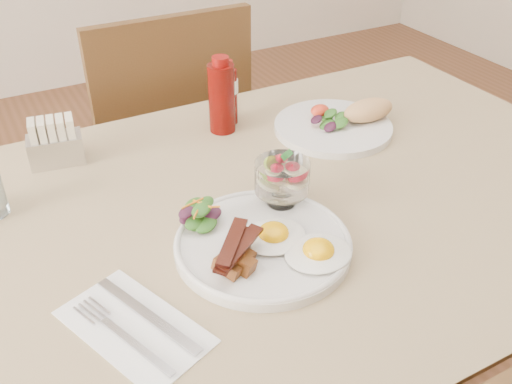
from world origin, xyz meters
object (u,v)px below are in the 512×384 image
object	(u,v)px
table	(286,236)
sugar_caddy	(55,144)
second_plate	(341,122)
ketchup_bottle	(222,97)
chair_far	(166,147)
main_plate	(263,245)
hot_sauce_bottle	(229,93)
fruit_cup	(282,177)

from	to	relation	value
table	sugar_caddy	world-z (taller)	sugar_caddy
second_plate	ketchup_bottle	size ratio (longest dim) A/B	1.65
chair_far	ketchup_bottle	xyz separation A→B (m)	(0.01, -0.38, 0.30)
table	main_plate	world-z (taller)	main_plate
ketchup_bottle	hot_sauce_bottle	xyz separation A→B (m)	(0.03, 0.03, -0.01)
main_plate	fruit_cup	distance (m)	0.12
ketchup_bottle	hot_sauce_bottle	world-z (taller)	ketchup_bottle
chair_far	hot_sauce_bottle	world-z (taller)	chair_far
table	second_plate	size ratio (longest dim) A/B	4.89
hot_sauce_bottle	second_plate	bearing A→B (deg)	-36.03
fruit_cup	hot_sauce_bottle	world-z (taller)	hot_sauce_bottle
main_plate	ketchup_bottle	world-z (taller)	ketchup_bottle
sugar_caddy	chair_far	bearing A→B (deg)	55.31
main_plate	sugar_caddy	size ratio (longest dim) A/B	2.54
table	second_plate	xyz separation A→B (m)	(0.24, 0.17, 0.11)
main_plate	fruit_cup	world-z (taller)	fruit_cup
ketchup_bottle	main_plate	bearing A→B (deg)	-106.60
table	chair_far	size ratio (longest dim) A/B	1.43
hot_sauce_bottle	table	bearing A→B (deg)	-96.97
main_plate	hot_sauce_bottle	size ratio (longest dim) A/B	1.95
table	hot_sauce_bottle	bearing A→B (deg)	83.03
ketchup_bottle	sugar_caddy	distance (m)	0.35
table	hot_sauce_bottle	xyz separation A→B (m)	(0.04, 0.31, 0.16)
ketchup_bottle	sugar_caddy	bearing A→B (deg)	175.00
sugar_caddy	main_plate	bearing A→B (deg)	-52.61
second_plate	hot_sauce_bottle	size ratio (longest dim) A/B	1.90
main_plate	sugar_caddy	distance (m)	0.48
table	fruit_cup	distance (m)	0.16
second_plate	hot_sauce_bottle	world-z (taller)	hot_sauce_bottle
main_plate	second_plate	size ratio (longest dim) A/B	1.03
main_plate	second_plate	world-z (taller)	second_plate
second_plate	hot_sauce_bottle	xyz separation A→B (m)	(-0.20, 0.14, 0.05)
chair_far	fruit_cup	bearing A→B (deg)	-92.48
table	main_plate	size ratio (longest dim) A/B	4.75
fruit_cup	hot_sauce_bottle	xyz separation A→B (m)	(0.07, 0.34, 0.00)
hot_sauce_bottle	sugar_caddy	world-z (taller)	hot_sauce_bottle
hot_sauce_bottle	chair_far	bearing A→B (deg)	96.23
fruit_cup	second_plate	bearing A→B (deg)	36.59
table	sugar_caddy	size ratio (longest dim) A/B	12.06
chair_far	main_plate	distance (m)	0.81
sugar_caddy	hot_sauce_bottle	bearing A→B (deg)	8.66
main_plate	sugar_caddy	bearing A→B (deg)	118.14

